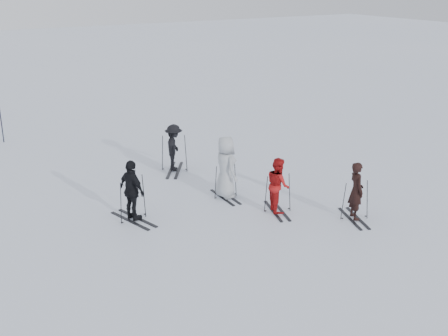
# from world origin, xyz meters

# --- Properties ---
(ground) EXTENTS (120.00, 120.00, 0.00)m
(ground) POSITION_xyz_m (0.00, 0.00, 0.00)
(ground) COLOR silver
(ground) RESTS_ON ground
(skier_near_dark) EXTENTS (0.57, 0.70, 1.65)m
(skier_near_dark) POSITION_xyz_m (2.38, -2.15, 0.82)
(skier_near_dark) COLOR black
(skier_near_dark) RESTS_ON ground
(skier_red) EXTENTS (0.81, 0.92, 1.59)m
(skier_red) POSITION_xyz_m (0.84, -0.61, 0.80)
(skier_red) COLOR #A51213
(skier_red) RESTS_ON ground
(skier_grey) EXTENTS (0.65, 0.96, 1.91)m
(skier_grey) POSITION_xyz_m (0.11, 1.08, 0.96)
(skier_grey) COLOR #A4A9AD
(skier_grey) RESTS_ON ground
(skier_uphill_left) EXTENTS (0.66, 1.08, 1.72)m
(skier_uphill_left) POSITION_xyz_m (-2.97, 0.97, 0.86)
(skier_uphill_left) COLOR black
(skier_uphill_left) RESTS_ON ground
(skier_uphill_far) EXTENTS (1.09, 1.21, 1.63)m
(skier_uphill_far) POSITION_xyz_m (-0.15, 4.11, 0.81)
(skier_uphill_far) COLOR black
(skier_uphill_far) RESTS_ON ground
(skis_near_dark) EXTENTS (1.77, 1.32, 1.15)m
(skis_near_dark) POSITION_xyz_m (2.38, -2.15, 0.58)
(skis_near_dark) COLOR black
(skis_near_dark) RESTS_ON ground
(skis_red) EXTENTS (1.78, 1.29, 1.16)m
(skis_red) POSITION_xyz_m (0.84, -0.61, 0.58)
(skis_red) COLOR black
(skis_red) RESTS_ON ground
(skis_grey) EXTENTS (1.57, 0.88, 1.12)m
(skis_grey) POSITION_xyz_m (0.11, 1.08, 0.56)
(skis_grey) COLOR black
(skis_grey) RESTS_ON ground
(skis_uphill_left) EXTENTS (1.94, 1.35, 1.28)m
(skis_uphill_left) POSITION_xyz_m (-2.97, 0.97, 0.64)
(skis_uphill_left) COLOR black
(skis_uphill_left) RESTS_ON ground
(skis_uphill_far) EXTENTS (2.05, 1.82, 1.33)m
(skis_uphill_far) POSITION_xyz_m (-0.15, 4.11, 0.66)
(skis_uphill_far) COLOR black
(skis_uphill_far) RESTS_ON ground
(piste_marker) EXTENTS (0.05, 0.05, 1.98)m
(piste_marker) POSITION_xyz_m (-4.60, 10.86, 0.99)
(piste_marker) COLOR black
(piste_marker) RESTS_ON ground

